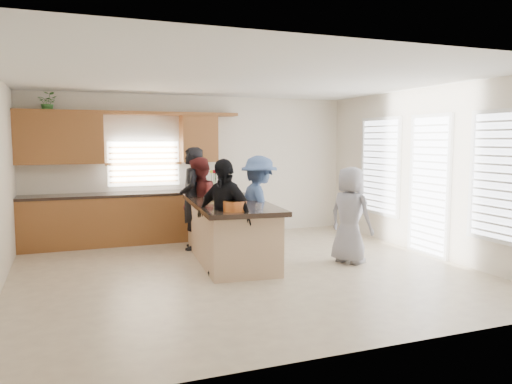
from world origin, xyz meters
name	(u,v)px	position (x,y,z in m)	size (l,w,h in m)	color
floor	(245,271)	(0.00, 0.00, 0.00)	(6.50, 6.50, 0.00)	beige
room_shell	(245,142)	(0.00, 0.00, 1.90)	(6.52, 6.02, 2.81)	silver
back_cabinetry	(121,195)	(-1.47, 2.73, 0.91)	(4.08, 0.66, 2.46)	brown
right_wall_glazing	(431,176)	(3.22, -0.13, 1.34)	(0.06, 4.00, 2.25)	white
island	(230,232)	(0.01, 0.75, 0.45)	(1.40, 2.80, 0.95)	tan
platter_front	(231,203)	(-0.10, 0.36, 0.98)	(0.41, 0.41, 0.16)	black
platter_mid	(234,198)	(0.14, 0.94, 0.98)	(0.38, 0.38, 0.15)	black
platter_back	(214,197)	(-0.10, 1.27, 0.98)	(0.35, 0.35, 0.14)	black
salad_bowl	(235,205)	(-0.25, -0.27, 1.03)	(0.33, 0.33, 0.14)	#C75F24
clear_cup	(258,207)	(0.09, -0.30, 1.00)	(0.09, 0.09, 0.09)	white
plate_stack	(216,194)	(0.06, 1.68, 0.98)	(0.23, 0.23, 0.06)	#A887C4
flower_vase	(213,181)	(0.10, 2.00, 1.19)	(0.14, 0.14, 0.44)	silver
potted_plant	(48,103)	(-2.66, 2.82, 2.58)	(0.32, 0.28, 0.36)	#38772F
woman_left_back	(192,198)	(-0.35, 1.81, 0.90)	(0.66, 0.43, 1.81)	black
woman_left_mid	(199,204)	(-0.27, 1.66, 0.82)	(0.79, 0.62, 1.63)	#5A1B1B
woman_left_front	(224,218)	(-0.35, -0.08, 0.84)	(0.98, 0.41, 1.67)	black
woman_right_back	(259,206)	(0.56, 0.87, 0.84)	(1.08, 0.62, 1.67)	#405A8C
woman_right_front	(350,215)	(1.72, -0.09, 0.76)	(0.74, 0.48, 1.52)	gray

